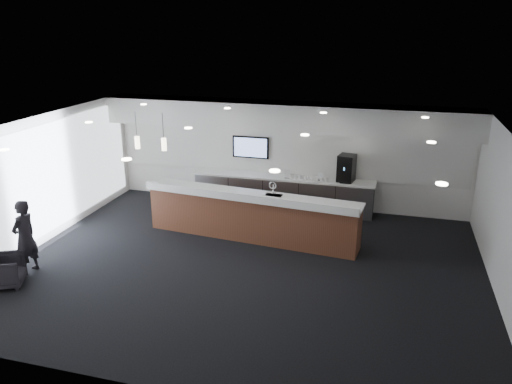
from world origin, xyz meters
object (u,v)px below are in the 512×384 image
(lounge_guest, at_px, (25,237))
(armchair, at_px, (5,271))
(coffee_machine, at_px, (346,168))
(service_counter, at_px, (252,216))

(lounge_guest, bearing_deg, armchair, -2.87)
(coffee_machine, bearing_deg, lounge_guest, -129.34)
(lounge_guest, bearing_deg, coffee_machine, 134.16)
(armchair, height_order, lounge_guest, lounge_guest)
(coffee_machine, xyz_separation_m, lounge_guest, (-6.05, -5.13, -0.51))
(coffee_machine, relative_size, lounge_guest, 0.45)
(service_counter, bearing_deg, lounge_guest, -138.34)
(service_counter, xyz_separation_m, coffee_machine, (2.01, 2.19, 0.74))
(coffee_machine, height_order, armchair, coffee_machine)
(armchair, distance_m, lounge_guest, 0.77)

